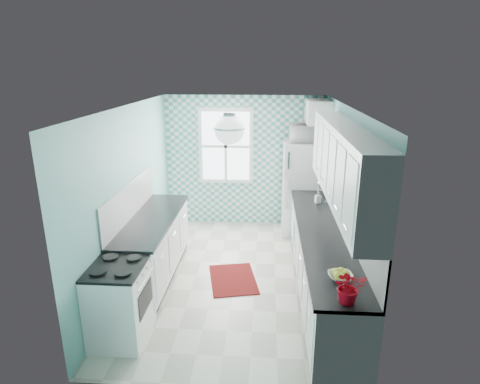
# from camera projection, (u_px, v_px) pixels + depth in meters

# --- Properties ---
(floor) EXTENTS (3.00, 4.40, 0.02)m
(floor) POSITION_uv_depth(u_px,v_px,m) (236.00, 277.00, 6.00)
(floor) COLOR beige
(floor) RESTS_ON ground
(ceiling) EXTENTS (3.00, 4.40, 0.02)m
(ceiling) POSITION_uv_depth(u_px,v_px,m) (235.00, 106.00, 5.24)
(ceiling) COLOR white
(ceiling) RESTS_ON wall_back
(wall_back) EXTENTS (3.00, 0.02, 2.50)m
(wall_back) POSITION_uv_depth(u_px,v_px,m) (244.00, 161.00, 7.72)
(wall_back) COLOR #6BAEA9
(wall_back) RESTS_ON floor
(wall_front) EXTENTS (3.00, 0.02, 2.50)m
(wall_front) POSITION_uv_depth(u_px,v_px,m) (215.00, 276.00, 3.51)
(wall_front) COLOR #6BAEA9
(wall_front) RESTS_ON floor
(wall_left) EXTENTS (0.02, 4.40, 2.50)m
(wall_left) POSITION_uv_depth(u_px,v_px,m) (130.00, 195.00, 5.71)
(wall_left) COLOR #6BAEA9
(wall_left) RESTS_ON floor
(wall_right) EXTENTS (0.02, 4.40, 2.50)m
(wall_right) POSITION_uv_depth(u_px,v_px,m) (344.00, 200.00, 5.52)
(wall_right) COLOR #6BAEA9
(wall_right) RESTS_ON floor
(accent_wall) EXTENTS (3.00, 0.01, 2.50)m
(accent_wall) POSITION_uv_depth(u_px,v_px,m) (244.00, 162.00, 7.70)
(accent_wall) COLOR teal
(accent_wall) RESTS_ON wall_back
(window) EXTENTS (1.04, 0.05, 1.44)m
(window) POSITION_uv_depth(u_px,v_px,m) (226.00, 146.00, 7.60)
(window) COLOR white
(window) RESTS_ON wall_back
(backsplash_right) EXTENTS (0.02, 3.60, 0.51)m
(backsplash_right) POSITION_uv_depth(u_px,v_px,m) (348.00, 214.00, 5.16)
(backsplash_right) COLOR white
(backsplash_right) RESTS_ON wall_right
(backsplash_left) EXTENTS (0.02, 2.15, 0.51)m
(backsplash_left) POSITION_uv_depth(u_px,v_px,m) (130.00, 200.00, 5.66)
(backsplash_left) COLOR white
(backsplash_left) RESTS_ON wall_left
(upper_cabinets_right) EXTENTS (0.33, 3.20, 0.90)m
(upper_cabinets_right) POSITION_uv_depth(u_px,v_px,m) (343.00, 164.00, 4.76)
(upper_cabinets_right) COLOR white
(upper_cabinets_right) RESTS_ON wall_right
(upper_cabinet_fridge) EXTENTS (0.40, 0.74, 0.40)m
(upper_cabinet_fridge) POSITION_uv_depth(u_px,v_px,m) (318.00, 111.00, 6.97)
(upper_cabinet_fridge) COLOR white
(upper_cabinet_fridge) RESTS_ON wall_right
(ceiling_light) EXTENTS (0.34, 0.34, 0.35)m
(ceiling_light) POSITION_uv_depth(u_px,v_px,m) (229.00, 129.00, 4.53)
(ceiling_light) COLOR silver
(ceiling_light) RESTS_ON ceiling
(base_cabinets_right) EXTENTS (0.60, 3.60, 0.90)m
(base_cabinets_right) POSITION_uv_depth(u_px,v_px,m) (322.00, 265.00, 5.40)
(base_cabinets_right) COLOR white
(base_cabinets_right) RESTS_ON floor
(countertop_right) EXTENTS (0.63, 3.60, 0.04)m
(countertop_right) POSITION_uv_depth(u_px,v_px,m) (323.00, 233.00, 5.26)
(countertop_right) COLOR black
(countertop_right) RESTS_ON base_cabinets_right
(base_cabinets_left) EXTENTS (0.60, 2.15, 0.90)m
(base_cabinets_left) POSITION_uv_depth(u_px,v_px,m) (153.00, 249.00, 5.86)
(base_cabinets_left) COLOR white
(base_cabinets_left) RESTS_ON floor
(countertop_left) EXTENTS (0.63, 2.15, 0.04)m
(countertop_left) POSITION_uv_depth(u_px,v_px,m) (152.00, 219.00, 5.72)
(countertop_left) COLOR black
(countertop_left) RESTS_ON base_cabinets_left
(fridge) EXTENTS (0.75, 0.74, 1.72)m
(fridge) POSITION_uv_depth(u_px,v_px,m) (303.00, 188.00, 7.36)
(fridge) COLOR white
(fridge) RESTS_ON floor
(stove) EXTENTS (0.59, 0.74, 0.89)m
(stove) POSITION_uv_depth(u_px,v_px,m) (120.00, 300.00, 4.55)
(stove) COLOR white
(stove) RESTS_ON floor
(sink) EXTENTS (0.50, 0.42, 0.53)m
(sink) POSITION_uv_depth(u_px,v_px,m) (315.00, 204.00, 6.29)
(sink) COLOR silver
(sink) RESTS_ON countertop_right
(rug) EXTENTS (0.82, 1.04, 0.01)m
(rug) POSITION_uv_depth(u_px,v_px,m) (233.00, 279.00, 5.90)
(rug) COLOR maroon
(rug) RESTS_ON floor
(dish_towel) EXTENTS (0.10, 0.23, 0.36)m
(dish_towel) POSITION_uv_depth(u_px,v_px,m) (294.00, 233.00, 6.34)
(dish_towel) COLOR #5C9A86
(dish_towel) RESTS_ON base_cabinets_right
(fruit_bowl) EXTENTS (0.27, 0.27, 0.06)m
(fruit_bowl) POSITION_uv_depth(u_px,v_px,m) (340.00, 276.00, 4.06)
(fruit_bowl) COLOR white
(fruit_bowl) RESTS_ON countertop_right
(potted_plant) EXTENTS (0.31, 0.27, 0.33)m
(potted_plant) POSITION_uv_depth(u_px,v_px,m) (349.00, 287.00, 3.62)
(potted_plant) COLOR red
(potted_plant) RESTS_ON countertop_right
(soap_bottle) EXTENTS (0.10, 0.10, 0.18)m
(soap_bottle) POSITION_uv_depth(u_px,v_px,m) (318.00, 197.00, 6.31)
(soap_bottle) COLOR #88ABBE
(soap_bottle) RESTS_ON countertop_right
(microwave) EXTENTS (0.57, 0.40, 0.31)m
(microwave) POSITION_uv_depth(u_px,v_px,m) (306.00, 133.00, 7.06)
(microwave) COLOR white
(microwave) RESTS_ON fridge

